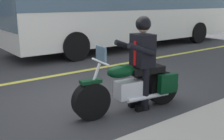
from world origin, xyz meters
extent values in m
plane|color=#333335|center=(0.00, 0.00, 0.00)|extent=(80.00, 80.00, 0.00)
cube|color=#E5DB4C|center=(0.00, -2.00, 0.01)|extent=(60.00, 0.16, 0.01)
cylinder|color=black|center=(0.57, 0.96, 0.33)|extent=(0.68, 0.29, 0.66)
cylinder|color=black|center=(-0.97, 1.17, 0.33)|extent=(0.68, 0.29, 0.66)
cube|color=silver|center=(-0.23, 1.07, 0.42)|extent=(0.59, 0.35, 0.32)
ellipsoid|color=black|center=(-0.03, 1.05, 0.78)|extent=(0.59, 0.35, 0.24)
cube|color=black|center=(-0.57, 1.12, 0.74)|extent=(0.73, 0.37, 0.12)
cube|color=black|center=(-0.89, 1.39, 0.48)|extent=(0.41, 0.17, 0.36)
cube|color=black|center=(-0.95, 0.95, 0.48)|extent=(0.41, 0.17, 0.36)
cylinder|color=silver|center=(0.55, 0.97, 0.60)|extent=(0.35, 0.10, 0.76)
cylinder|color=silver|center=(0.39, 0.99, 1.00)|extent=(0.12, 0.60, 0.04)
cube|color=black|center=(0.57, 0.96, 0.68)|extent=(0.38, 0.21, 0.06)
cylinder|color=silver|center=(-0.50, 1.27, 0.26)|extent=(0.90, 0.20, 0.08)
cube|color=slate|center=(0.37, 0.99, 1.12)|extent=(0.08, 0.32, 0.28)
cylinder|color=black|center=(-0.46, 1.23, 0.42)|extent=(0.14, 0.14, 0.84)
cube|color=black|center=(-0.40, 1.22, 0.05)|extent=(0.27, 0.14, 0.10)
cylinder|color=black|center=(-0.49, 0.99, 0.42)|extent=(0.14, 0.14, 0.84)
cube|color=black|center=(-0.43, 0.98, 0.05)|extent=(0.27, 0.14, 0.10)
cube|color=black|center=(-0.47, 1.11, 1.12)|extent=(0.37, 0.44, 0.60)
cube|color=red|center=(-0.31, 1.08, 1.08)|extent=(0.03, 0.07, 0.44)
cylinder|color=black|center=(-0.27, 1.30, 1.18)|extent=(0.56, 0.17, 0.28)
cylinder|color=black|center=(-0.32, 0.86, 1.18)|extent=(0.56, 0.17, 0.28)
sphere|color=tan|center=(-0.47, 1.11, 1.55)|extent=(0.22, 0.22, 0.22)
sphere|color=black|center=(-0.47, 1.11, 1.60)|extent=(0.28, 0.28, 0.28)
cube|color=white|center=(-5.18, -4.56, 1.77)|extent=(11.00, 2.50, 2.85)
cube|color=slate|center=(0.32, -4.56, 2.00)|extent=(0.06, 2.40, 1.90)
cylinder|color=black|center=(-1.58, -3.36, 0.50)|extent=(1.00, 0.30, 1.00)
cylinder|color=black|center=(-1.58, -5.76, 0.50)|extent=(1.00, 0.30, 1.00)
cylinder|color=black|center=(-8.38, -3.36, 0.50)|extent=(1.00, 0.30, 1.00)
cylinder|color=black|center=(-8.38, -5.76, 0.50)|extent=(1.00, 0.30, 1.00)
cube|color=slate|center=(-9.50, -10.97, 2.00)|extent=(1.10, 0.06, 1.60)
cube|color=slate|center=(-3.71, -10.97, 2.00)|extent=(1.10, 0.06, 1.60)
camera|label=1|loc=(2.91, 4.66, 1.99)|focal=43.38mm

